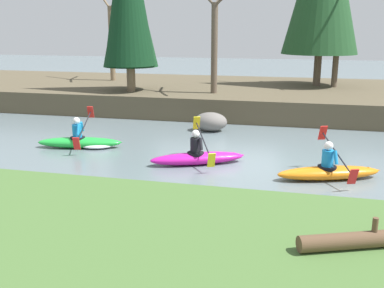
% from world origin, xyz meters
% --- Properties ---
extents(ground_plane, '(90.00, 90.00, 0.00)m').
position_xyz_m(ground_plane, '(0.00, 0.00, 0.00)').
color(ground_plane, slate).
extents(riverbank_near, '(44.00, 5.78, 0.79)m').
position_xyz_m(riverbank_near, '(0.00, -7.16, 0.40)').
color(riverbank_near, '#476B33').
rests_on(riverbank_near, ground).
extents(riverbank_far, '(44.00, 9.36, 0.97)m').
position_xyz_m(riverbank_far, '(0.00, 9.90, 0.48)').
color(riverbank_far, brown).
rests_on(riverbank_far, ground).
extents(conifer_tree_far_left, '(2.50, 2.50, 6.76)m').
position_xyz_m(conifer_tree_far_left, '(-6.47, 7.16, 4.88)').
color(conifer_tree_far_left, brown).
rests_on(conifer_tree_far_left, riverbank_far).
extents(bare_tree_upstream, '(2.91, 2.87, 5.22)m').
position_xyz_m(bare_tree_upstream, '(-8.89, 10.74, 3.43)').
color(bare_tree_upstream, '#7A664C').
rests_on(bare_tree_upstream, riverbank_far).
extents(bare_tree_mid_upstream, '(2.85, 2.82, 5.11)m').
position_xyz_m(bare_tree_mid_upstream, '(-2.57, 7.18, 3.38)').
color(bare_tree_mid_upstream, brown).
rests_on(bare_tree_mid_upstream, riverbank_far).
extents(bare_tree_mid_downstream, '(3.66, 3.61, 6.64)m').
position_xyz_m(bare_tree_mid_downstream, '(2.74, 10.62, 4.10)').
color(bare_tree_mid_downstream, brown).
rests_on(bare_tree_mid_downstream, riverbank_far).
extents(kayaker_lead, '(2.74, 2.00, 1.20)m').
position_xyz_m(kayaker_lead, '(2.00, -0.90, 0.22)').
color(kayaker_lead, orange).
rests_on(kayaker_lead, ground).
extents(kayaker_middle, '(2.70, 1.95, 1.20)m').
position_xyz_m(kayaker_middle, '(-1.58, -0.41, 0.22)').
color(kayaker_middle, '#C61999').
rests_on(kayaker_middle, ground).
extents(kayaker_trailing, '(2.79, 2.06, 1.20)m').
position_xyz_m(kayaker_trailing, '(-5.61, 0.48, 0.20)').
color(kayaker_trailing, green).
rests_on(kayaker_trailing, ground).
extents(boulder_midstream, '(1.24, 0.97, 0.70)m').
position_xyz_m(boulder_midstream, '(-2.07, 3.87, 0.35)').
color(boulder_midstream, slate).
rests_on(boulder_midstream, ground).
extents(driftwood_log, '(1.76, 0.90, 0.44)m').
position_xyz_m(driftwood_log, '(2.08, -6.27, 0.92)').
color(driftwood_log, brown).
rests_on(driftwood_log, riverbank_near).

